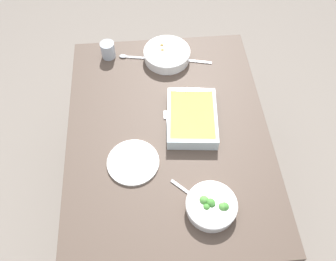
{
  "coord_description": "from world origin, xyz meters",
  "views": [
    {
      "loc": [
        -0.89,
        0.08,
        2.06
      ],
      "look_at": [
        0.0,
        0.0,
        0.74
      ],
      "focal_mm": 38.07,
      "sensor_mm": 36.0,
      "label": 1
    }
  ],
  "objects_px": {
    "baking_dish": "(192,117)",
    "side_plate": "(133,162)",
    "broccoli_bowl": "(211,206)",
    "spoon_by_broccoli": "(194,196)",
    "spoon_by_stew": "(190,60)",
    "fork_on_table": "(168,124)",
    "drink_cup": "(108,51)",
    "spoon_spare": "(131,57)",
    "stew_bowl": "(167,54)"
  },
  "relations": [
    {
      "from": "baking_dish",
      "to": "side_plate",
      "type": "distance_m",
      "value": 0.33
    },
    {
      "from": "broccoli_bowl",
      "to": "spoon_by_broccoli",
      "type": "distance_m",
      "value": 0.09
    },
    {
      "from": "broccoli_bowl",
      "to": "spoon_by_stew",
      "type": "relative_size",
      "value": 1.14
    },
    {
      "from": "baking_dish",
      "to": "fork_on_table",
      "type": "relative_size",
      "value": 1.8
    },
    {
      "from": "drink_cup",
      "to": "spoon_spare",
      "type": "relative_size",
      "value": 0.48
    },
    {
      "from": "drink_cup",
      "to": "side_plate",
      "type": "distance_m",
      "value": 0.66
    },
    {
      "from": "side_plate",
      "to": "fork_on_table",
      "type": "height_order",
      "value": "side_plate"
    },
    {
      "from": "stew_bowl",
      "to": "spoon_by_stew",
      "type": "distance_m",
      "value": 0.12
    },
    {
      "from": "spoon_spare",
      "to": "fork_on_table",
      "type": "height_order",
      "value": "spoon_spare"
    },
    {
      "from": "spoon_by_stew",
      "to": "spoon_by_broccoli",
      "type": "relative_size",
      "value": 1.25
    },
    {
      "from": "drink_cup",
      "to": "fork_on_table",
      "type": "distance_m",
      "value": 0.54
    },
    {
      "from": "drink_cup",
      "to": "spoon_spare",
      "type": "bearing_deg",
      "value": -100.52
    },
    {
      "from": "spoon_spare",
      "to": "stew_bowl",
      "type": "bearing_deg",
      "value": -97.34
    },
    {
      "from": "side_plate",
      "to": "spoon_spare",
      "type": "height_order",
      "value": "side_plate"
    },
    {
      "from": "stew_bowl",
      "to": "spoon_by_broccoli",
      "type": "bearing_deg",
      "value": -176.95
    },
    {
      "from": "broccoli_bowl",
      "to": "drink_cup",
      "type": "bearing_deg",
      "value": 24.53
    },
    {
      "from": "spoon_by_stew",
      "to": "spoon_spare",
      "type": "relative_size",
      "value": 1.0
    },
    {
      "from": "spoon_by_broccoli",
      "to": "fork_on_table",
      "type": "relative_size",
      "value": 0.79
    },
    {
      "from": "stew_bowl",
      "to": "side_plate",
      "type": "bearing_deg",
      "value": 162.17
    },
    {
      "from": "spoon_spare",
      "to": "spoon_by_stew",
      "type": "bearing_deg",
      "value": -99.67
    },
    {
      "from": "spoon_by_stew",
      "to": "spoon_spare",
      "type": "xyz_separation_m",
      "value": [
        0.05,
        0.3,
        0.0
      ]
    },
    {
      "from": "spoon_by_stew",
      "to": "fork_on_table",
      "type": "distance_m",
      "value": 0.42
    },
    {
      "from": "baking_dish",
      "to": "side_plate",
      "type": "relative_size",
      "value": 1.45
    },
    {
      "from": "spoon_by_stew",
      "to": "spoon_by_broccoli",
      "type": "height_order",
      "value": "same"
    },
    {
      "from": "spoon_by_broccoli",
      "to": "side_plate",
      "type": "bearing_deg",
      "value": 53.4
    },
    {
      "from": "spoon_spare",
      "to": "fork_on_table",
      "type": "relative_size",
      "value": 0.99
    },
    {
      "from": "broccoli_bowl",
      "to": "spoon_spare",
      "type": "height_order",
      "value": "broccoli_bowl"
    },
    {
      "from": "baking_dish",
      "to": "drink_cup",
      "type": "relative_size",
      "value": 3.77
    },
    {
      "from": "side_plate",
      "to": "fork_on_table",
      "type": "xyz_separation_m",
      "value": [
        0.18,
        -0.16,
        -0.0
      ]
    },
    {
      "from": "side_plate",
      "to": "spoon_by_broccoli",
      "type": "height_order",
      "value": "side_plate"
    },
    {
      "from": "spoon_spare",
      "to": "fork_on_table",
      "type": "distance_m",
      "value": 0.47
    },
    {
      "from": "stew_bowl",
      "to": "spoon_by_stew",
      "type": "relative_size",
      "value": 1.37
    },
    {
      "from": "baking_dish",
      "to": "fork_on_table",
      "type": "xyz_separation_m",
      "value": [
        -0.01,
        0.11,
        -0.03
      ]
    },
    {
      "from": "stew_bowl",
      "to": "fork_on_table",
      "type": "height_order",
      "value": "stew_bowl"
    },
    {
      "from": "broccoli_bowl",
      "to": "side_plate",
      "type": "bearing_deg",
      "value": 51.94
    },
    {
      "from": "fork_on_table",
      "to": "baking_dish",
      "type": "bearing_deg",
      "value": -86.9
    },
    {
      "from": "spoon_by_broccoli",
      "to": "spoon_spare",
      "type": "height_order",
      "value": "same"
    },
    {
      "from": "side_plate",
      "to": "broccoli_bowl",
      "type": "bearing_deg",
      "value": -128.06
    },
    {
      "from": "stew_bowl",
      "to": "spoon_spare",
      "type": "xyz_separation_m",
      "value": [
        0.02,
        0.18,
        -0.03
      ]
    },
    {
      "from": "broccoli_bowl",
      "to": "spoon_by_stew",
      "type": "bearing_deg",
      "value": -1.05
    },
    {
      "from": "drink_cup",
      "to": "broccoli_bowl",
      "type": "bearing_deg",
      "value": -155.47
    },
    {
      "from": "broccoli_bowl",
      "to": "spoon_spare",
      "type": "bearing_deg",
      "value": 18.47
    },
    {
      "from": "broccoli_bowl",
      "to": "baking_dish",
      "type": "xyz_separation_m",
      "value": [
        0.42,
        0.02,
        0.0
      ]
    },
    {
      "from": "spoon_by_stew",
      "to": "broccoli_bowl",
      "type": "bearing_deg",
      "value": 178.95
    },
    {
      "from": "baking_dish",
      "to": "drink_cup",
      "type": "bearing_deg",
      "value": 39.61
    },
    {
      "from": "stew_bowl",
      "to": "drink_cup",
      "type": "distance_m",
      "value": 0.3
    },
    {
      "from": "spoon_by_broccoli",
      "to": "fork_on_table",
      "type": "xyz_separation_m",
      "value": [
        0.36,
        0.07,
        -0.0
      ]
    },
    {
      "from": "baking_dish",
      "to": "side_plate",
      "type": "xyz_separation_m",
      "value": [
        -0.19,
        0.27,
        -0.03
      ]
    },
    {
      "from": "fork_on_table",
      "to": "broccoli_bowl",
      "type": "bearing_deg",
      "value": -162.35
    },
    {
      "from": "spoon_by_stew",
      "to": "stew_bowl",
      "type": "bearing_deg",
      "value": 76.67
    }
  ]
}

